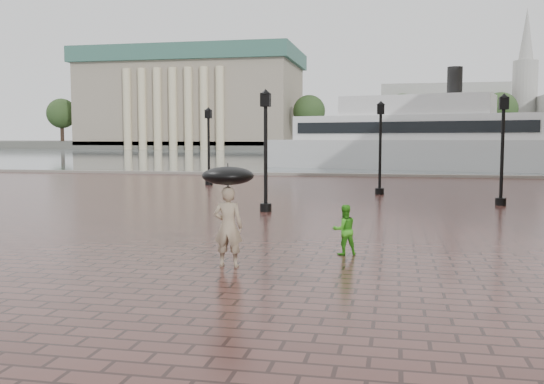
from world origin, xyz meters
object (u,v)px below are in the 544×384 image
Objects in this scene: street_lamps at (388,147)px; child_pedestrian at (344,230)px; adult_pedestrian at (228,227)px; ferry_near at (416,139)px.

street_lamps is 18.12× the size of child_pedestrian.
street_lamps is 17.69m from adult_pedestrian.
adult_pedestrian is 43.96m from ferry_near.
adult_pedestrian is at bearing -100.18° from street_lamps.
ferry_near is at bearing -99.05° from adult_pedestrian.
ferry_near is at bearing -118.54° from child_pedestrian.
child_pedestrian is 41.95m from ferry_near.
ferry_near is at bearing 85.39° from street_lamps.
ferry_near is (2.92, 41.79, 2.08)m from child_pedestrian.
ferry_near reaches higher than child_pedestrian.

